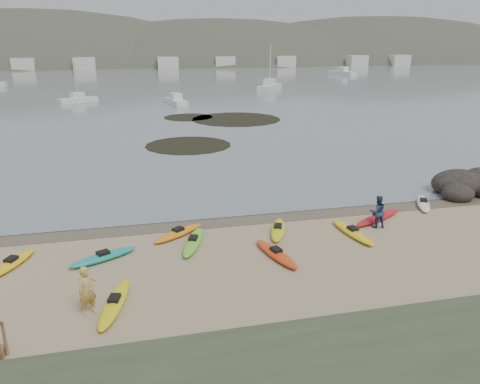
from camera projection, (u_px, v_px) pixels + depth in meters
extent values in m
plane|color=tan|center=(240.00, 217.00, 27.02)|extent=(600.00, 600.00, 0.00)
plane|color=brown|center=(241.00, 218.00, 26.74)|extent=(60.00, 60.00, 0.00)
plane|color=slate|center=(135.00, 55.00, 304.67)|extent=(1200.00, 1200.00, 0.00)
ellipsoid|color=yellow|center=(115.00, 303.00, 17.84)|extent=(1.57, 3.80, 0.34)
ellipsoid|color=teal|center=(103.00, 257.00, 21.63)|extent=(3.24, 2.13, 0.34)
ellipsoid|color=yellow|center=(12.00, 263.00, 21.01)|extent=(1.95, 3.10, 0.34)
ellipsoid|color=red|center=(276.00, 254.00, 21.96)|extent=(1.53, 3.58, 0.34)
ellipsoid|color=yellow|center=(278.00, 230.00, 24.73)|extent=(1.81, 3.24, 0.34)
ellipsoid|color=white|center=(423.00, 203.00, 28.70)|extent=(2.15, 3.21, 0.34)
ellipsoid|color=orange|center=(178.00, 233.00, 24.30)|extent=(3.03, 2.50, 0.34)
ellipsoid|color=#6CD52A|center=(193.00, 242.00, 23.25)|extent=(1.85, 3.65, 0.34)
ellipsoid|color=yellow|center=(352.00, 232.00, 24.41)|extent=(1.16, 3.67, 0.34)
ellipsoid|color=red|center=(378.00, 217.00, 26.44)|extent=(3.88, 2.48, 0.34)
imported|color=tan|center=(87.00, 291.00, 17.18)|extent=(0.83, 0.73, 1.92)
imported|color=navy|center=(378.00, 212.00, 25.22)|extent=(0.91, 0.72, 1.81)
ellipsoid|color=black|center=(458.00, 188.00, 31.29)|extent=(3.72, 2.89, 1.86)
ellipsoid|color=black|center=(458.00, 197.00, 29.90)|extent=(2.07, 1.86, 1.24)
ellipsoid|color=black|center=(479.00, 183.00, 32.43)|extent=(2.27, 2.07, 1.65)
cylinder|color=black|center=(188.00, 145.00, 45.09)|extent=(8.27, 8.27, 0.04)
cylinder|color=black|center=(236.00, 119.00, 59.84)|extent=(11.39, 11.39, 0.04)
cylinder|color=black|center=(188.00, 117.00, 61.26)|extent=(6.42, 6.42, 0.04)
cube|color=silver|center=(78.00, 100.00, 75.72)|extent=(6.27, 4.54, 0.87)
cube|color=silver|center=(176.00, 102.00, 73.34)|extent=(3.22, 6.94, 0.94)
cube|color=silver|center=(270.00, 87.00, 94.22)|extent=(6.92, 8.44, 1.21)
cube|color=silver|center=(342.00, 73.00, 134.46)|extent=(5.29, 9.28, 1.25)
ellipsoid|color=#384235|center=(37.00, 107.00, 203.33)|extent=(220.00, 120.00, 80.00)
ellipsoid|color=#384235|center=(220.00, 97.00, 215.20)|extent=(200.00, 110.00, 68.00)
ellipsoid|color=#384235|center=(377.00, 94.00, 243.44)|extent=(230.00, 130.00, 76.00)
cube|color=beige|center=(12.00, 65.00, 151.50)|extent=(7.00, 5.00, 4.00)
cube|color=beige|center=(89.00, 64.00, 156.70)|extent=(7.00, 5.00, 4.00)
cube|color=beige|center=(162.00, 63.00, 161.90)|extent=(7.00, 5.00, 4.00)
cube|color=beige|center=(229.00, 62.00, 167.10)|extent=(7.00, 5.00, 4.00)
cube|color=beige|center=(293.00, 62.00, 172.30)|extent=(7.00, 5.00, 4.00)
cube|color=beige|center=(353.00, 61.00, 177.50)|extent=(7.00, 5.00, 4.00)
cube|color=beige|center=(409.00, 60.00, 182.70)|extent=(7.00, 5.00, 4.00)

